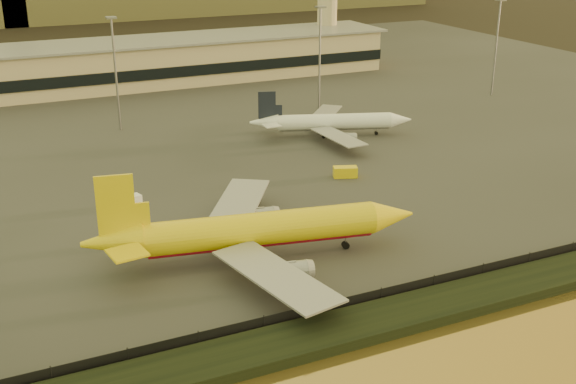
{
  "coord_description": "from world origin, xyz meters",
  "views": [
    {
      "loc": [
        -42.24,
        -80.51,
        46.06
      ],
      "look_at": [
        0.72,
        12.0,
        6.88
      ],
      "focal_mm": 45.0,
      "sensor_mm": 36.0,
      "label": 1
    }
  ],
  "objects": [
    {
      "name": "white_narrowbody_jet",
      "position": [
        31.43,
        55.32,
        3.31
      ],
      "size": [
        35.2,
        33.39,
        10.4
      ],
      "rotation": [
        0.0,
        0.0,
        -0.34
      ],
      "color": "white",
      "rests_on": "tarmac"
    },
    {
      "name": "gse_vehicle_yellow",
      "position": [
        21.09,
        30.41,
        1.2
      ],
      "size": [
        4.86,
        3.41,
        2.0
      ],
      "primitive_type": "cube",
      "rotation": [
        0.0,
        0.0,
        -0.35
      ],
      "color": "#DEBE0B",
      "rests_on": "tarmac"
    },
    {
      "name": "perimeter_fence",
      "position": [
        0.0,
        -13.0,
        1.3
      ],
      "size": [
        300.0,
        0.05,
        2.2
      ],
      "primitive_type": "cube",
      "color": "black",
      "rests_on": "tarmac"
    },
    {
      "name": "tarmac",
      "position": [
        0.0,
        95.0,
        0.1
      ],
      "size": [
        320.0,
        220.0,
        0.2
      ],
      "primitive_type": "cube",
      "color": "#2D2D2D",
      "rests_on": "ground"
    },
    {
      "name": "embankment",
      "position": [
        0.0,
        -17.0,
        0.7
      ],
      "size": [
        320.0,
        7.0,
        1.4
      ],
      "primitive_type": "cube",
      "color": "black",
      "rests_on": "ground"
    },
    {
      "name": "apron_light_masts",
      "position": [
        15.0,
        75.0,
        15.7
      ],
      "size": [
        152.2,
        12.2,
        25.4
      ],
      "color": "slate",
      "rests_on": "tarmac"
    },
    {
      "name": "dhl_cargo_jet",
      "position": [
        -7.25,
        5.7,
        4.46
      ],
      "size": [
        47.65,
        46.04,
        14.28
      ],
      "rotation": [
        0.0,
        0.0,
        -0.19
      ],
      "color": "#DEBE0B",
      "rests_on": "tarmac"
    },
    {
      "name": "terminal_building",
      "position": [
        -14.52,
        125.55,
        6.25
      ],
      "size": [
        202.0,
        25.0,
        12.6
      ],
      "color": "tan",
      "rests_on": "tarmac"
    },
    {
      "name": "gse_vehicle_white",
      "position": [
        -19.22,
        32.61,
        1.15
      ],
      "size": [
        4.58,
        2.95,
        1.9
      ],
      "primitive_type": "cube",
      "rotation": [
        0.0,
        0.0,
        0.27
      ],
      "color": "white",
      "rests_on": "tarmac"
    },
    {
      "name": "ground",
      "position": [
        0.0,
        0.0,
        0.0
      ],
      "size": [
        900.0,
        900.0,
        0.0
      ],
      "primitive_type": "plane",
      "color": "black",
      "rests_on": "ground"
    }
  ]
}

